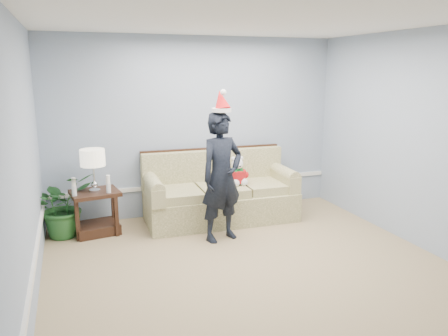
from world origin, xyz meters
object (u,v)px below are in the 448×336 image
sofa (219,195)px  side_table (96,217)px  table_lamp (93,160)px  houseplant (63,205)px  man (222,177)px  teddy_bear (237,174)px

sofa → side_table: sofa is taller
table_lamp → houseplant: size_ratio=0.68×
table_lamp → man: man is taller
houseplant → table_lamp: bearing=-11.2°
man → table_lamp: bearing=137.5°
table_lamp → teddy_bear: bearing=-2.3°
sofa → table_lamp: table_lamp is taller
houseplant → teddy_bear: (2.44, -0.16, 0.27)m
table_lamp → teddy_bear: size_ratio=1.34×
man → teddy_bear: (0.47, 0.66, -0.15)m
side_table → sofa: bearing=0.4°
houseplant → teddy_bear: bearing=-3.8°
houseplant → teddy_bear: 2.46m
teddy_bear → man: bearing=-127.4°
sofa → houseplant: sofa is taller
table_lamp → man: 1.73m
man → houseplant: bearing=140.3°
sofa → man: man is taller
houseplant → man: size_ratio=0.51×
sofa → teddy_bear: bearing=-25.0°
houseplant → man: bearing=-22.8°
teddy_bear → sofa: bearing=151.6°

